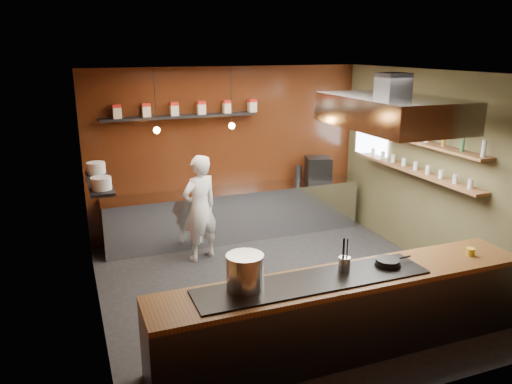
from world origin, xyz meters
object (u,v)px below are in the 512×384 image
stockpot_small (246,275)px  extractor_hood (391,112)px  chef (200,208)px  stockpot_large (245,272)px  espresso_machine (318,169)px

stockpot_small → extractor_hood: bearing=24.4°
stockpot_small → chef: bearing=84.3°
extractor_hood → stockpot_small: extractor_hood is taller
stockpot_small → chef: size_ratio=0.18×
stockpot_large → chef: (0.31, 2.98, -0.27)m
chef → extractor_hood: bearing=117.5°
extractor_hood → stockpot_small: bearing=-155.6°
espresso_machine → stockpot_small: bearing=-110.8°
extractor_hood → stockpot_small: (-2.42, -1.10, -1.42)m
extractor_hood → stockpot_small: size_ratio=6.38×
extractor_hood → espresso_machine: bearing=82.3°
extractor_hood → stockpot_large: size_ratio=5.20×
chef → stockpot_small: bearing=63.0°
extractor_hood → espresso_machine: size_ratio=4.52×
stockpot_large → chef: chef is taller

